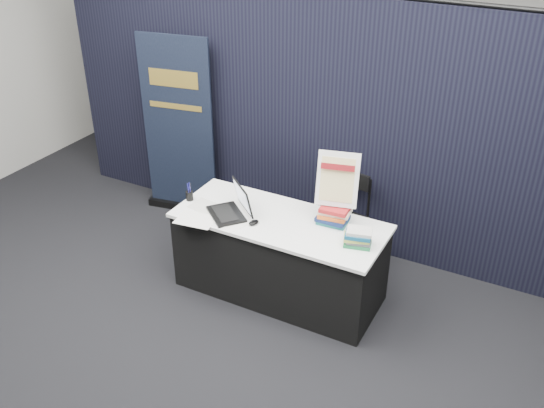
{
  "coord_description": "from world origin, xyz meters",
  "views": [
    {
      "loc": [
        1.99,
        -3.31,
        3.38
      ],
      "look_at": [
        -0.07,
        0.55,
        0.88
      ],
      "focal_mm": 40.0,
      "sensor_mm": 36.0,
      "label": 1
    }
  ],
  "objects_px": {
    "laptop": "(229,206)",
    "book_stack_short": "(358,237)",
    "display_table": "(279,256)",
    "stacking_chair": "(343,216)",
    "pullup_banner": "(179,138)",
    "info_sign": "(337,180)",
    "book_stack_tall": "(334,214)"
  },
  "relations": [
    {
      "from": "laptop",
      "to": "book_stack_short",
      "type": "distance_m",
      "value": 1.15
    },
    {
      "from": "display_table",
      "to": "stacking_chair",
      "type": "height_order",
      "value": "stacking_chair"
    },
    {
      "from": "laptop",
      "to": "pullup_banner",
      "type": "xyz_separation_m",
      "value": [
        -1.18,
        0.92,
        0.04
      ]
    },
    {
      "from": "display_table",
      "to": "pullup_banner",
      "type": "xyz_separation_m",
      "value": [
        -1.61,
        0.82,
        0.48
      ]
    },
    {
      "from": "laptop",
      "to": "info_sign",
      "type": "distance_m",
      "value": 0.96
    },
    {
      "from": "laptop",
      "to": "stacking_chair",
      "type": "bearing_deg",
      "value": 88.36
    },
    {
      "from": "book_stack_short",
      "to": "pullup_banner",
      "type": "relative_size",
      "value": 0.12
    },
    {
      "from": "display_table",
      "to": "stacking_chair",
      "type": "bearing_deg",
      "value": 67.76
    },
    {
      "from": "stacking_chair",
      "to": "book_stack_tall",
      "type": "bearing_deg",
      "value": -68.45
    },
    {
      "from": "stacking_chair",
      "to": "book_stack_short",
      "type": "bearing_deg",
      "value": -52.79
    },
    {
      "from": "info_sign",
      "to": "stacking_chair",
      "type": "height_order",
      "value": "info_sign"
    },
    {
      "from": "display_table",
      "to": "stacking_chair",
      "type": "relative_size",
      "value": 2.03
    },
    {
      "from": "display_table",
      "to": "book_stack_tall",
      "type": "height_order",
      "value": "book_stack_tall"
    },
    {
      "from": "pullup_banner",
      "to": "stacking_chair",
      "type": "bearing_deg",
      "value": -12.73
    },
    {
      "from": "stacking_chair",
      "to": "display_table",
      "type": "bearing_deg",
      "value": -103.79
    },
    {
      "from": "book_stack_tall",
      "to": "book_stack_short",
      "type": "distance_m",
      "value": 0.36
    },
    {
      "from": "laptop",
      "to": "book_stack_short",
      "type": "relative_size",
      "value": 2.05
    },
    {
      "from": "laptop",
      "to": "info_sign",
      "type": "xyz_separation_m",
      "value": [
        0.85,
        0.3,
        0.32
      ]
    },
    {
      "from": "book_stack_tall",
      "to": "book_stack_short",
      "type": "relative_size",
      "value": 1.13
    },
    {
      "from": "info_sign",
      "to": "stacking_chair",
      "type": "xyz_separation_m",
      "value": [
        -0.13,
        0.52,
        -0.64
      ]
    },
    {
      "from": "display_table",
      "to": "stacking_chair",
      "type": "xyz_separation_m",
      "value": [
        0.29,
        0.71,
        0.12
      ]
    },
    {
      "from": "info_sign",
      "to": "book_stack_tall",
      "type": "bearing_deg",
      "value": -104.24
    },
    {
      "from": "book_stack_tall",
      "to": "stacking_chair",
      "type": "relative_size",
      "value": 0.3
    },
    {
      "from": "info_sign",
      "to": "pullup_banner",
      "type": "xyz_separation_m",
      "value": [
        -2.03,
        0.62,
        -0.28
      ]
    },
    {
      "from": "book_stack_short",
      "to": "stacking_chair",
      "type": "height_order",
      "value": "book_stack_short"
    },
    {
      "from": "info_sign",
      "to": "pullup_banner",
      "type": "relative_size",
      "value": 0.24
    },
    {
      "from": "info_sign",
      "to": "book_stack_short",
      "type": "bearing_deg",
      "value": -54.26
    },
    {
      "from": "display_table",
      "to": "laptop",
      "type": "distance_m",
      "value": 0.62
    },
    {
      "from": "laptop",
      "to": "display_table",
      "type": "bearing_deg",
      "value": 53.34
    },
    {
      "from": "book_stack_short",
      "to": "pullup_banner",
      "type": "xyz_separation_m",
      "value": [
        -2.32,
        0.87,
        0.03
      ]
    },
    {
      "from": "laptop",
      "to": "info_sign",
      "type": "relative_size",
      "value": 1.03
    },
    {
      "from": "display_table",
      "to": "pullup_banner",
      "type": "height_order",
      "value": "pullup_banner"
    }
  ]
}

